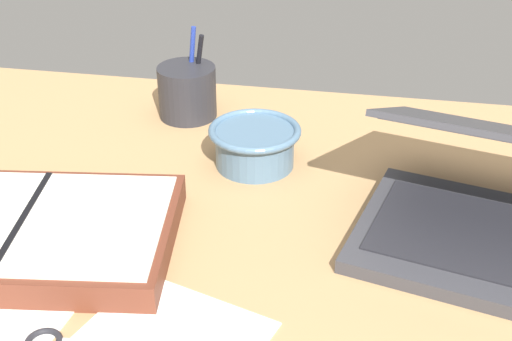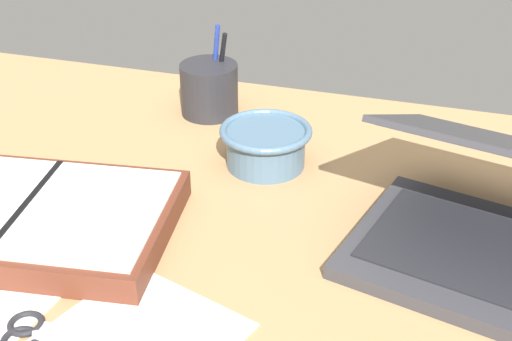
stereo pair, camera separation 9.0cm
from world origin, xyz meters
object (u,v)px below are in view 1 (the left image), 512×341
Objects in this scene: pen_cup at (187,91)px; planner at (25,232)px; laptop at (499,206)px; bowl at (255,144)px.

pen_cup reaches higher than planner.
laptop is 2.81× the size of bowl.
laptop reaches higher than planner.
planner is (-56.44, -11.57, -3.17)cm from laptop.
pen_cup reaches higher than bowl.
laptop is at bearing -30.65° from pen_cup.
planner is at bearing -104.22° from pen_cup.
pen_cup is (-13.98, 14.33, 0.99)cm from bowl.
bowl is 0.92× the size of pen_cup.
planner is at bearing -154.83° from laptop.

